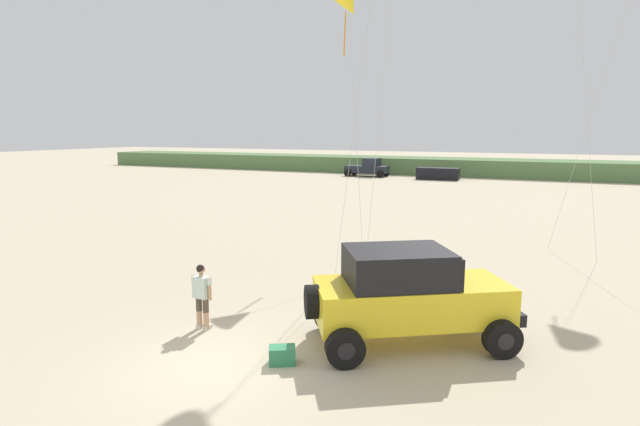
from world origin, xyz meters
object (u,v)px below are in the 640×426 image
object	(u,v)px
jeep	(408,294)
person_watching	(202,293)
kite_red_delta	(349,5)
distant_pickup	(368,168)
cooler_box	(282,355)
distant_sedan	(438,174)

from	to	relation	value
jeep	person_watching	xyz separation A→B (m)	(-4.89, -1.29, -0.26)
kite_red_delta	jeep	bearing A→B (deg)	-60.27
jeep	distant_pickup	distance (m)	43.60
jeep	person_watching	distance (m)	5.07
cooler_box	jeep	bearing A→B (deg)	16.15
distant_pickup	kite_red_delta	xyz separation A→B (m)	(10.16, -32.53, 8.89)
jeep	distant_sedan	xyz separation A→B (m)	(-7.27, 40.31, -0.60)
distant_sedan	kite_red_delta	distance (m)	33.28
jeep	distant_sedan	world-z (taller)	jeep
kite_red_delta	distant_pickup	bearing A→B (deg)	107.34
person_watching	distant_pickup	bearing A→B (deg)	103.42
cooler_box	distant_sedan	xyz separation A→B (m)	(-5.11, 42.47, 0.41)
cooler_box	kite_red_delta	world-z (taller)	kite_red_delta
jeep	person_watching	bearing A→B (deg)	-165.20
distant_pickup	kite_red_delta	size ratio (longest dim) A/B	0.44
person_watching	distant_sedan	distance (m)	41.67
distant_pickup	distant_sedan	bearing A→B (deg)	-4.80
cooler_box	distant_pickup	distance (m)	44.98
cooler_box	kite_red_delta	xyz separation A→B (m)	(-2.65, 10.58, 9.63)
jeep	distant_pickup	size ratio (longest dim) A/B	1.07
cooler_box	distant_pickup	world-z (taller)	distant_pickup
person_watching	cooler_box	distance (m)	2.96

